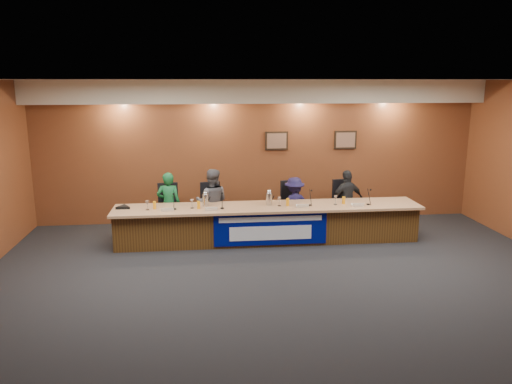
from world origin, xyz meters
TOP-DOWN VIEW (x-y plane):
  - floor at (0.00, 0.00)m, footprint 10.00×10.00m
  - ceiling at (0.00, 0.00)m, footprint 10.00×8.00m
  - wall_back at (0.00, 4.00)m, footprint 10.00×0.04m
  - soffit at (0.00, 3.75)m, footprint 10.00×0.50m
  - dais_body at (0.00, 2.40)m, footprint 6.00×0.80m
  - dais_top at (0.00, 2.35)m, footprint 6.10×0.95m
  - banner at (0.00, 1.99)m, footprint 2.20×0.02m
  - banner_text_upper at (0.00, 1.97)m, footprint 2.00×0.01m
  - banner_text_lower at (0.00, 1.97)m, footprint 1.60×0.01m
  - wall_photo_left at (0.40, 3.97)m, footprint 0.52×0.04m
  - wall_photo_right at (2.00, 3.97)m, footprint 0.52×0.04m
  - panelist_a at (-2.00, 2.95)m, footprint 0.53×0.38m
  - panelist_b at (-1.10, 2.95)m, footprint 0.73×0.60m
  - panelist_c at (0.64, 2.95)m, footprint 0.84×0.59m
  - panelist_d at (1.79, 2.95)m, footprint 0.84×0.52m
  - office_chair_a at (-2.00, 3.05)m, footprint 0.55×0.55m
  - office_chair_b at (-1.10, 3.05)m, footprint 0.54×0.54m
  - office_chair_c at (0.64, 3.05)m, footprint 0.57×0.57m
  - office_chair_d at (1.79, 3.05)m, footprint 0.57×0.57m
  - nameplate_a at (-1.97, 2.11)m, footprint 0.24×0.08m
  - microphone_a at (-1.84, 2.26)m, footprint 0.07×0.07m
  - juice_glass_a at (-2.23, 2.34)m, footprint 0.06×0.06m
  - water_glass_a at (-2.36, 2.28)m, footprint 0.08×0.08m
  - nameplate_b at (-1.13, 2.09)m, footprint 0.24×0.08m
  - microphone_b at (-0.92, 2.22)m, footprint 0.07×0.07m
  - juice_glass_b at (-1.38, 2.27)m, footprint 0.06×0.06m
  - water_glass_b at (-1.50, 2.31)m, footprint 0.08×0.08m
  - nameplate_c at (0.65, 2.13)m, footprint 0.24×0.08m
  - microphone_c at (0.83, 2.28)m, footprint 0.07×0.07m
  - juice_glass_c at (0.38, 2.31)m, footprint 0.06×0.06m
  - water_glass_c at (0.21, 2.31)m, footprint 0.08×0.08m
  - nameplate_d at (1.76, 2.08)m, footprint 0.24×0.08m
  - microphone_d at (2.01, 2.22)m, footprint 0.07×0.07m
  - juice_glass_d at (1.53, 2.33)m, footprint 0.06×0.06m
  - water_glass_d at (1.36, 2.30)m, footprint 0.08×0.08m
  - carafe_left at (-1.24, 2.46)m, footprint 0.12×0.12m
  - carafe_mid at (0.03, 2.43)m, footprint 0.13×0.13m
  - speakerphone at (-2.84, 2.45)m, footprint 0.32×0.32m

SIDE VIEW (x-z plane):
  - floor at x=0.00m, z-range 0.00..0.00m
  - banner_text_lower at x=0.00m, z-range 0.16..0.44m
  - dais_body at x=0.00m, z-range 0.00..0.70m
  - banner at x=0.00m, z-range 0.05..0.71m
  - office_chair_a at x=-2.00m, z-range 0.44..0.52m
  - office_chair_b at x=-1.10m, z-range 0.44..0.52m
  - office_chair_c at x=0.64m, z-range 0.44..0.52m
  - office_chair_d at x=1.79m, z-range 0.44..0.52m
  - banner_text_upper at x=0.00m, z-range 0.53..0.63m
  - panelist_c at x=0.64m, z-range 0.00..1.19m
  - panelist_d at x=1.79m, z-range 0.00..1.33m
  - panelist_a at x=-2.00m, z-range 0.00..1.36m
  - panelist_b at x=-1.10m, z-range 0.00..1.41m
  - dais_top at x=0.00m, z-range 0.70..0.75m
  - microphone_a at x=-1.84m, z-range 0.75..0.77m
  - microphone_b at x=-0.92m, z-range 0.75..0.77m
  - microphone_c at x=0.83m, z-range 0.75..0.77m
  - microphone_d at x=2.01m, z-range 0.75..0.77m
  - speakerphone at x=-2.84m, z-range 0.75..0.80m
  - nameplate_a at x=-1.97m, z-range 0.74..0.85m
  - nameplate_b at x=-1.13m, z-range 0.74..0.85m
  - nameplate_c at x=0.65m, z-range 0.74..0.85m
  - nameplate_d at x=1.76m, z-range 0.74..0.85m
  - juice_glass_a at x=-2.23m, z-range 0.75..0.90m
  - juice_glass_b at x=-1.38m, z-range 0.75..0.90m
  - juice_glass_c at x=0.38m, z-range 0.75..0.90m
  - juice_glass_d at x=1.53m, z-range 0.75..0.90m
  - water_glass_a at x=-2.36m, z-range 0.75..0.93m
  - water_glass_b at x=-1.50m, z-range 0.75..0.93m
  - water_glass_c at x=0.21m, z-range 0.75..0.93m
  - water_glass_d at x=1.36m, z-range 0.75..0.93m
  - carafe_left at x=-1.24m, z-range 0.75..0.99m
  - carafe_mid at x=0.03m, z-range 0.75..0.99m
  - wall_back at x=0.00m, z-range 0.00..3.20m
  - wall_photo_left at x=0.40m, z-range 1.64..2.06m
  - wall_photo_right at x=2.00m, z-range 1.64..2.06m
  - soffit at x=0.00m, z-range 2.70..3.20m
  - ceiling at x=0.00m, z-range 3.18..3.22m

